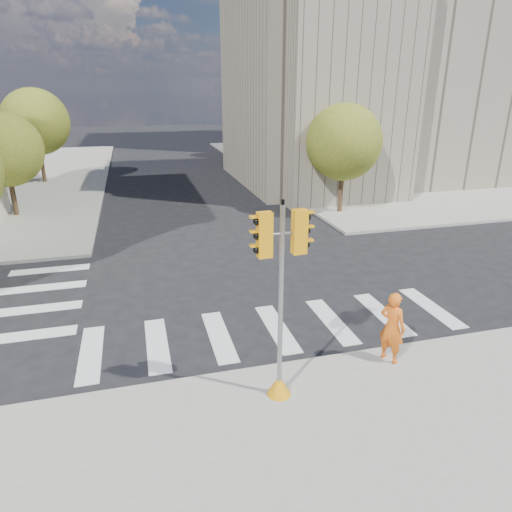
{
  "coord_description": "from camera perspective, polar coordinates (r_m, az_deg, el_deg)",
  "views": [
    {
      "loc": [
        -3.92,
        -13.69,
        6.91
      ],
      "look_at": [
        -0.54,
        -1.15,
        2.1
      ],
      "focal_mm": 32.0,
      "sensor_mm": 36.0,
      "label": 1
    }
  ],
  "objects": [
    {
      "name": "tree_re_far",
      "position": [
        49.13,
        -1.68,
        16.76
      ],
      "size": [
        4.0,
        4.0,
        5.88
      ],
      "color": "#382616",
      "rests_on": "ground"
    },
    {
      "name": "tree_lw_far",
      "position": [
        38.33,
        -25.86,
        14.85
      ],
      "size": [
        4.8,
        4.8,
        6.95
      ],
      "color": "#382616",
      "rests_on": "ground"
    },
    {
      "name": "tree_re_mid",
      "position": [
        37.55,
        2.77,
        16.4
      ],
      "size": [
        4.6,
        4.6,
        6.66
      ],
      "color": "#382616",
      "rests_on": "ground"
    },
    {
      "name": "lamp_near",
      "position": [
        30.23,
        8.51,
        15.69
      ],
      "size": [
        0.35,
        0.18,
        8.11
      ],
      "color": "black",
      "rests_on": "sidewalk_far_right"
    },
    {
      "name": "sidewalk_far_right",
      "position": [
        46.84,
        16.14,
        11.15
      ],
      "size": [
        28.0,
        40.0,
        0.15
      ],
      "primitive_type": "cube",
      "color": "gray",
      "rests_on": "ground"
    },
    {
      "name": "photographer",
      "position": [
        12.37,
        16.65,
        -8.51
      ],
      "size": [
        0.75,
        0.84,
        1.94
      ],
      "primitive_type": "imported",
      "rotation": [
        0.0,
        0.0,
        2.07
      ],
      "color": "orange",
      "rests_on": "sidewalk_near"
    },
    {
      "name": "tree_re_near",
      "position": [
        26.45,
        10.91,
        13.77
      ],
      "size": [
        4.2,
        4.2,
        6.16
      ],
      "color": "#382616",
      "rests_on": "ground"
    },
    {
      "name": "traffic_signal",
      "position": [
        10.12,
        3.07,
        -7.87
      ],
      "size": [
        1.07,
        0.56,
        4.66
      ],
      "rotation": [
        0.0,
        0.0,
        0.04
      ],
      "color": "orange",
      "rests_on": "sidewalk_near"
    },
    {
      "name": "ground",
      "position": [
        15.82,
        0.81,
        -5.56
      ],
      "size": [
        160.0,
        160.0,
        0.0
      ],
      "primitive_type": "plane",
      "color": "black",
      "rests_on": "ground"
    },
    {
      "name": "tree_lw_mid",
      "position": [
        28.63,
        -28.9,
        11.57
      ],
      "size": [
        4.0,
        4.0,
        5.77
      ],
      "color": "#382616",
      "rests_on": "ground"
    },
    {
      "name": "office_tower",
      "position": [
        61.95,
        11.06,
        27.49
      ],
      "size": [
        20.0,
        18.0,
        30.0
      ],
      "primitive_type": "cube",
      "color": "#9EA0A3",
      "rests_on": "ground"
    },
    {
      "name": "civic_building",
      "position": [
        38.17,
        16.7,
        20.07
      ],
      "size": [
        26.0,
        16.0,
        19.39
      ],
      "color": "gray",
      "rests_on": "ground"
    },
    {
      "name": "lamp_far",
      "position": [
        43.42,
        0.92,
        17.24
      ],
      "size": [
        0.35,
        0.18,
        8.11
      ],
      "color": "black",
      "rests_on": "sidewalk_far_right"
    }
  ]
}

